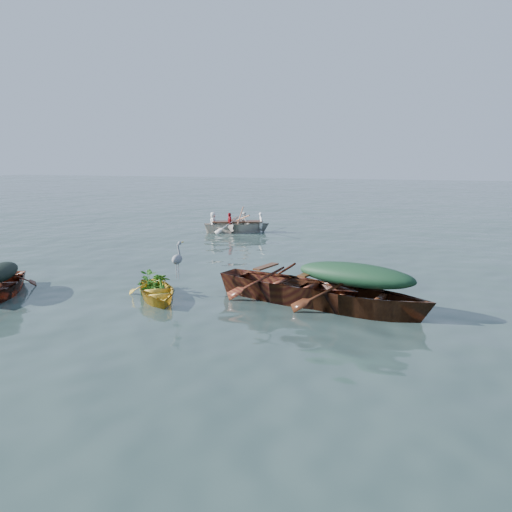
{
  "coord_description": "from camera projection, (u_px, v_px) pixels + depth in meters",
  "views": [
    {
      "loc": [
        5.57,
        -10.38,
        3.43
      ],
      "look_at": [
        0.95,
        3.6,
        0.5
      ],
      "focal_mm": 35.0,
      "sensor_mm": 36.0,
      "label": 1
    }
  ],
  "objects": [
    {
      "name": "dark_covered_boat",
      "position": [
        2.0,
        295.0,
        12.61
      ],
      "size": [
        2.82,
        3.67,
        0.86
      ],
      "primitive_type": "imported",
      "rotation": [
        0.0,
        0.0,
        0.51
      ],
      "color": "#4D1A12",
      "rests_on": "ground"
    },
    {
      "name": "rowed_boat",
      "position": [
        237.0,
        232.0,
        23.04
      ],
      "size": [
        4.37,
        2.86,
        1.0
      ],
      "primitive_type": "imported",
      "rotation": [
        0.0,
        0.0,
        1.99
      ],
      "color": "white",
      "rests_on": "ground"
    },
    {
      "name": "green_tarp_boat",
      "position": [
        354.0,
        312.0,
        11.23
      ],
      "size": [
        5.14,
        2.64,
        1.18
      ],
      "primitive_type": "imported",
      "rotation": [
        0.0,
        0.0,
        1.33
      ],
      "color": "#452210",
      "rests_on": "ground"
    },
    {
      "name": "green_tarp_cover",
      "position": [
        355.0,
        275.0,
        11.06
      ],
      "size": [
        2.83,
        1.45,
        0.52
      ],
      "primitive_type": "ellipsoid",
      "rotation": [
        0.0,
        0.0,
        1.33
      ],
      "color": "#16371D",
      "rests_on": "green_tarp_boat"
    },
    {
      "name": "open_wooden_boat",
      "position": [
        287.0,
        301.0,
        12.11
      ],
      "size": [
        5.33,
        2.94,
        1.23
      ],
      "primitive_type": "imported",
      "rotation": [
        0.0,
        0.0,
        1.29
      ],
      "color": "#5E2E17",
      "rests_on": "ground"
    },
    {
      "name": "yellow_dinghy",
      "position": [
        157.0,
        299.0,
        12.26
      ],
      "size": [
        2.62,
        2.88,
        0.71
      ],
      "primitive_type": "imported",
      "rotation": [
        0.0,
        0.0,
        0.67
      ],
      "color": "orange",
      "rests_on": "ground"
    },
    {
      "name": "dark_tarp_cover",
      "position": [
        0.0,
        271.0,
        12.48
      ],
      "size": [
        1.55,
        2.02,
        0.4
      ],
      "primitive_type": "ellipsoid",
      "rotation": [
        0.0,
        0.0,
        0.51
      ],
      "color": "black",
      "rests_on": "dark_covered_boat"
    },
    {
      "name": "thwart_benches",
      "position": [
        287.0,
        275.0,
        11.99
      ],
      "size": [
        2.71,
        1.62,
        0.04
      ],
      "primitive_type": null,
      "rotation": [
        0.0,
        0.0,
        1.29
      ],
      "color": "#44220F",
      "rests_on": "open_wooden_boat"
    },
    {
      "name": "rowers",
      "position": [
        237.0,
        214.0,
        22.87
      ],
      "size": [
        3.16,
        2.23,
        0.76
      ],
      "primitive_type": "imported",
      "rotation": [
        0.0,
        0.0,
        1.99
      ],
      "color": "white",
      "rests_on": "rowed_boat"
    },
    {
      "name": "ground",
      "position": [
        172.0,
        301.0,
        12.05
      ],
      "size": [
        140.0,
        140.0,
        0.0
      ],
      "primitive_type": "plane",
      "color": "#2F433E",
      "rests_on": "ground"
    },
    {
      "name": "oars",
      "position": [
        237.0,
        221.0,
        22.94
      ],
      "size": [
        1.6,
        2.62,
        0.06
      ],
      "primitive_type": null,
      "rotation": [
        0.0,
        0.0,
        1.99
      ],
      "color": "#A86140",
      "rests_on": "rowed_boat"
    },
    {
      "name": "dinghy_weeds",
      "position": [
        153.0,
        268.0,
        12.64
      ],
      "size": [
        1.11,
        1.14,
        0.6
      ],
      "primitive_type": "imported",
      "rotation": [
        0.0,
        0.0,
        0.67
      ],
      "color": "#25671B",
      "rests_on": "yellow_dinghy"
    },
    {
      "name": "heron",
      "position": [
        177.0,
        265.0,
        12.33
      ],
      "size": [
        0.47,
        0.49,
        0.92
      ],
      "primitive_type": null,
      "rotation": [
        0.0,
        0.0,
        0.67
      ],
      "color": "gray",
      "rests_on": "yellow_dinghy"
    }
  ]
}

